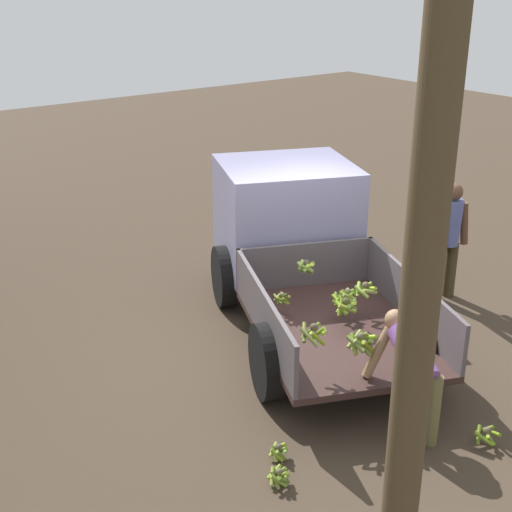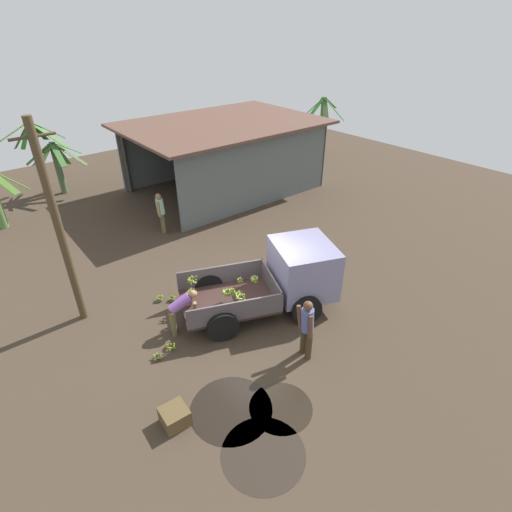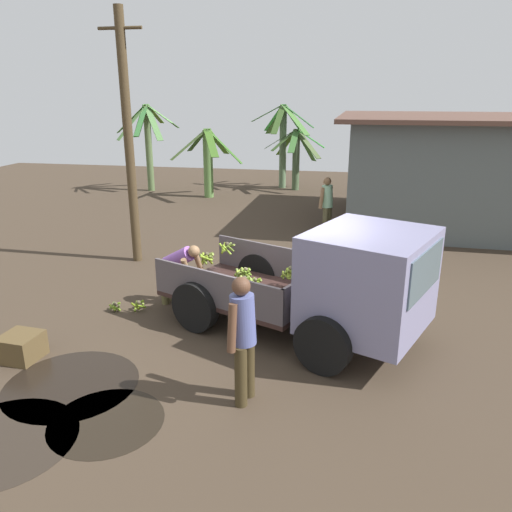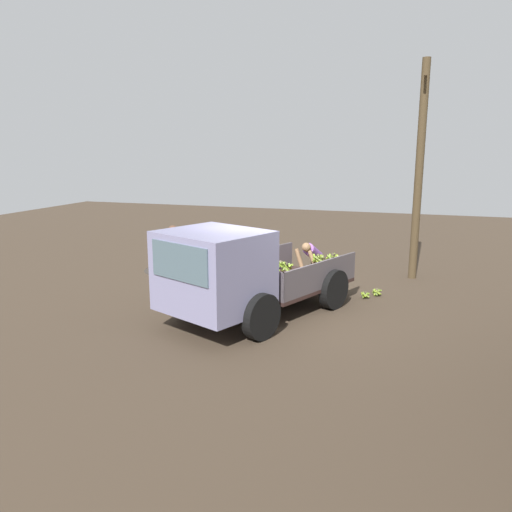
# 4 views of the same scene
# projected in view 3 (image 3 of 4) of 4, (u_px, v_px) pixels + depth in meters

# --- Properties ---
(ground) EXTENTS (36.00, 36.00, 0.00)m
(ground) POSITION_uv_depth(u_px,v_px,m) (286.00, 323.00, 8.74)
(ground) COLOR #3F3226
(mud_patch_0) EXTENTS (1.83, 1.83, 0.01)m
(mud_patch_0) POSITION_uv_depth(u_px,v_px,m) (72.00, 384.00, 6.90)
(mud_patch_0) COLOR black
(mud_patch_0) RESTS_ON ground
(mud_patch_1) EXTENTS (1.70, 1.70, 0.01)m
(mud_patch_1) POSITION_uv_depth(u_px,v_px,m) (3.00, 441.00, 5.77)
(mud_patch_1) COLOR #2C241C
(mud_patch_1) RESTS_ON ground
(mud_patch_2) EXTENTS (1.41, 1.41, 0.01)m
(mud_patch_2) POSITION_uv_depth(u_px,v_px,m) (107.00, 421.00, 6.12)
(mud_patch_2) COLOR black
(mud_patch_2) RESTS_ON ground
(cargo_truck) EXTENTS (4.72, 3.39, 1.92)m
(cargo_truck) POSITION_uv_depth(u_px,v_px,m) (344.00, 284.00, 7.72)
(cargo_truck) COLOR #34211E
(cargo_truck) RESTS_ON ground
(warehouse_shed) EXTENTS (8.98, 6.54, 3.22)m
(warehouse_shed) POSITION_uv_depth(u_px,v_px,m) (508.00, 147.00, 14.55)
(warehouse_shed) COLOR #57605F
(warehouse_shed) RESTS_ON ground
(utility_pole) EXTENTS (0.98, 0.21, 5.58)m
(utility_pole) POSITION_uv_depth(u_px,v_px,m) (129.00, 140.00, 11.15)
(utility_pole) COLOR #483823
(utility_pole) RESTS_ON ground
(banana_palm_0) EXTENTS (2.44, 2.49, 2.46)m
(banana_palm_0) POSITION_uv_depth(u_px,v_px,m) (296.00, 156.00, 20.34)
(banana_palm_0) COLOR #49603F
(banana_palm_0) RESTS_ON ground
(banana_palm_1) EXTENTS (2.27, 2.33, 3.43)m
(banana_palm_1) POSITION_uv_depth(u_px,v_px,m) (148.00, 143.00, 20.00)
(banana_palm_1) COLOR #576F41
(banana_palm_1) RESTS_ON ground
(banana_palm_3) EXTENTS (2.57, 2.44, 2.58)m
(banana_palm_3) POSITION_uv_depth(u_px,v_px,m) (208.00, 162.00, 18.89)
(banana_palm_3) COLOR #5C8642
(banana_palm_3) RESTS_ON ground
(banana_palm_4) EXTENTS (2.64, 2.32, 3.40)m
(banana_palm_4) POSITION_uv_depth(u_px,v_px,m) (283.00, 142.00, 20.64)
(banana_palm_4) COLOR #617E57
(banana_palm_4) RESTS_ON ground
(person_foreground_visitor) EXTENTS (0.40, 0.65, 1.72)m
(person_foreground_visitor) POSITION_uv_depth(u_px,v_px,m) (243.00, 334.00, 6.26)
(person_foreground_visitor) COLOR #3C311B
(person_foreground_visitor) RESTS_ON ground
(person_worker_loading) EXTENTS (0.84, 0.69, 1.22)m
(person_worker_loading) POSITION_uv_depth(u_px,v_px,m) (178.00, 267.00, 9.30)
(person_worker_loading) COLOR brown
(person_worker_loading) RESTS_ON ground
(person_bystander_near_shed) EXTENTS (0.44, 0.62, 1.63)m
(person_bystander_near_shed) POSITION_uv_depth(u_px,v_px,m) (327.00, 203.00, 13.94)
(person_bystander_near_shed) COLOR brown
(person_bystander_near_shed) RESTS_ON ground
(banana_bunch_on_ground_0) EXTENTS (0.28, 0.28, 0.21)m
(banana_bunch_on_ground_0) POSITION_uv_depth(u_px,v_px,m) (139.00, 305.00, 9.18)
(banana_bunch_on_ground_0) COLOR brown
(banana_bunch_on_ground_0) RESTS_ON ground
(banana_bunch_on_ground_1) EXTENTS (0.22, 0.21, 0.17)m
(banana_bunch_on_ground_1) POSITION_uv_depth(u_px,v_px,m) (220.00, 277.00, 10.67)
(banana_bunch_on_ground_1) COLOR #453E2D
(banana_bunch_on_ground_1) RESTS_ON ground
(banana_bunch_on_ground_2) EXTENTS (0.22, 0.22, 0.18)m
(banana_bunch_on_ground_2) POSITION_uv_depth(u_px,v_px,m) (115.00, 306.00, 9.20)
(banana_bunch_on_ground_2) COLOR brown
(banana_bunch_on_ground_2) RESTS_ON ground
(banana_bunch_on_ground_3) EXTENTS (0.23, 0.23, 0.18)m
(banana_bunch_on_ground_3) POSITION_uv_depth(u_px,v_px,m) (210.00, 272.00, 10.94)
(banana_bunch_on_ground_3) COLOR brown
(banana_bunch_on_ground_3) RESTS_ON ground
(wooden_crate_0) EXTENTS (0.58, 0.58, 0.39)m
(wooden_crate_0) POSITION_uv_depth(u_px,v_px,m) (21.00, 347.00, 7.51)
(wooden_crate_0) COLOR brown
(wooden_crate_0) RESTS_ON ground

